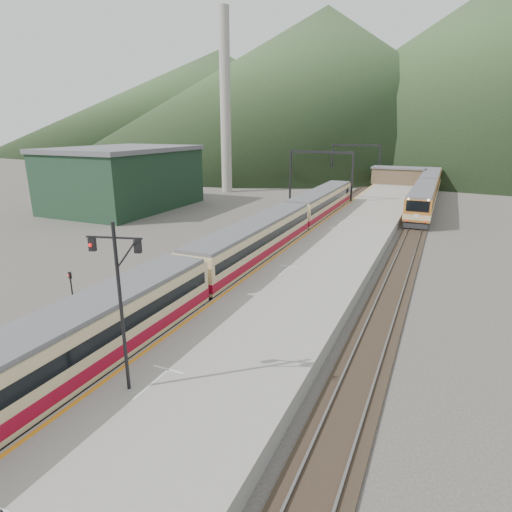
% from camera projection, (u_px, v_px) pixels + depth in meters
% --- Properties ---
extents(track_main, '(2.60, 200.00, 0.23)m').
position_uv_depth(track_main, '(307.00, 228.00, 49.47)').
color(track_main, black).
rests_on(track_main, ground).
extents(track_far, '(2.60, 200.00, 0.23)m').
position_uv_depth(track_far, '(267.00, 224.00, 51.42)').
color(track_far, black).
rests_on(track_far, ground).
extents(track_second, '(2.60, 200.00, 0.23)m').
position_uv_depth(track_second, '(412.00, 238.00, 45.00)').
color(track_second, black).
rests_on(track_second, ground).
extents(platform, '(8.00, 100.00, 1.00)m').
position_uv_depth(platform, '(352.00, 233.00, 45.42)').
color(platform, gray).
rests_on(platform, ground).
extents(gantry_near, '(9.55, 0.25, 8.00)m').
position_uv_depth(gantry_near, '(321.00, 168.00, 62.08)').
color(gantry_near, black).
rests_on(gantry_near, ground).
extents(gantry_far, '(9.55, 0.25, 8.00)m').
position_uv_depth(gantry_far, '(356.00, 157.00, 83.93)').
color(gantry_far, black).
rests_on(gantry_far, ground).
extents(warehouse, '(14.50, 20.50, 8.60)m').
position_uv_depth(warehouse, '(124.00, 178.00, 60.86)').
color(warehouse, black).
rests_on(warehouse, ground).
extents(smokestack, '(1.80, 1.80, 30.00)m').
position_uv_depth(smokestack, '(225.00, 104.00, 72.89)').
color(smokestack, '#9E998E').
rests_on(smokestack, ground).
extents(station_shed, '(9.40, 4.40, 3.10)m').
position_uv_depth(station_shed, '(398.00, 175.00, 79.78)').
color(station_shed, brown).
rests_on(station_shed, platform).
extents(hill_a, '(180.00, 180.00, 60.00)m').
position_uv_depth(hill_a, '(325.00, 82.00, 187.39)').
color(hill_a, '#2B3F24').
rests_on(hill_a, ground).
extents(hill_b, '(220.00, 220.00, 75.00)m').
position_uv_depth(hill_b, '(500.00, 66.00, 192.96)').
color(hill_b, '#2B3F24').
rests_on(hill_b, ground).
extents(hill_d, '(200.00, 200.00, 55.00)m').
position_uv_depth(hill_d, '(220.00, 99.00, 262.90)').
color(hill_d, '#2B3F24').
rests_on(hill_d, ground).
extents(main_train, '(2.98, 61.14, 3.64)m').
position_uv_depth(main_train, '(256.00, 242.00, 36.06)').
color(main_train, '#CFB57D').
rests_on(main_train, track_main).
extents(second_train, '(2.98, 40.62, 3.64)m').
position_uv_depth(second_train, '(427.00, 189.00, 65.63)').
color(second_train, '#B16727').
rests_on(second_train, track_second).
extents(signal_mast, '(2.14, 0.72, 7.05)m').
position_uv_depth(signal_mast, '(120.00, 292.00, 16.44)').
color(signal_mast, black).
rests_on(signal_mast, platform).
extents(short_signal_b, '(0.22, 0.16, 2.27)m').
position_uv_depth(short_signal_b, '(231.00, 243.00, 37.81)').
color(short_signal_b, black).
rests_on(short_signal_b, ground).
extents(short_signal_c, '(0.27, 0.23, 2.27)m').
position_uv_depth(short_signal_c, '(71.00, 284.00, 28.10)').
color(short_signal_c, black).
rests_on(short_signal_c, ground).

